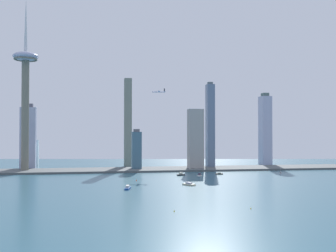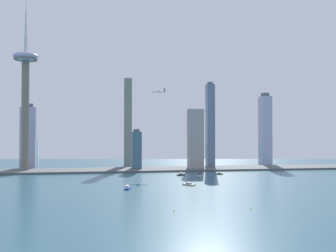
{
  "view_description": "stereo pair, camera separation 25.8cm",
  "coord_description": "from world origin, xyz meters",
  "views": [
    {
      "loc": [
        -96.58,
        -170.53,
        64.2
      ],
      "look_at": [
        17.46,
        497.72,
        77.53
      ],
      "focal_mm": 42.08,
      "sensor_mm": 36.0,
      "label": 1
    },
    {
      "loc": [
        -96.32,
        -170.57,
        64.2
      ],
      "look_at": [
        17.46,
        497.72,
        77.53
      ],
      "focal_mm": 42.08,
      "sensor_mm": 36.0,
      "label": 2
    }
  ],
  "objects": [
    {
      "name": "boat_0",
      "position": [
        186.08,
        418.36,
        1.3
      ],
      "size": [
        4.92,
        9.04,
        9.12
      ],
      "rotation": [
        0.0,
        0.0,
        1.25
      ],
      "color": "white",
      "rests_on": "ground"
    },
    {
      "name": "observation_tower",
      "position": [
        -222.35,
        520.62,
        151.74
      ],
      "size": [
        41.88,
        41.88,
        296.61
      ],
      "color": "slate",
      "rests_on": "ground"
    },
    {
      "name": "channel_buoy_1",
      "position": [
        29.57,
        148.75,
        0.77
      ],
      "size": [
        1.16,
        1.16,
        1.53
      ],
      "primitive_type": "cone",
      "color": "yellow",
      "rests_on": "ground"
    },
    {
      "name": "channel_buoy_0",
      "position": [
        -36.96,
        148.46,
        0.93
      ],
      "size": [
        1.07,
        1.07,
        1.86
      ],
      "primitive_type": "cone",
      "color": "yellow",
      "rests_on": "ground"
    },
    {
      "name": "skyscraper_2",
      "position": [
        104.38,
        538.87,
        78.94
      ],
      "size": [
        14.47,
        15.76,
        160.61
      ],
      "color": "slate",
      "rests_on": "ground"
    },
    {
      "name": "skyscraper_5",
      "position": [
        240.67,
        602.09,
        72.27
      ],
      "size": [
        20.05,
        26.1,
        148.96
      ],
      "color": "#A8ABCA",
      "rests_on": "ground"
    },
    {
      "name": "waterfront_pier",
      "position": [
        0.0,
        514.66,
        1.61
      ],
      "size": [
        729.41,
        79.16,
        3.21
      ],
      "primitive_type": "cube",
      "color": "#525859",
      "rests_on": "ground"
    },
    {
      "name": "channel_buoy_2",
      "position": [
        -48.77,
        365.37,
        1.23
      ],
      "size": [
        1.43,
        1.43,
        2.45
      ],
      "primitive_type": "cone",
      "color": "#E54C19",
      "rests_on": "ground"
    },
    {
      "name": "skyscraper_0",
      "position": [
        -34.98,
        519.74,
        34.7
      ],
      "size": [
        16.68,
        20.83,
        72.4
      ],
      "color": "#406479",
      "rests_on": "ground"
    },
    {
      "name": "airplane",
      "position": [
        6.13,
        527.67,
        139.86
      ],
      "size": [
        23.8,
        23.54,
        7.15
      ],
      "rotation": [
        0.0,
        0.0,
        2.94
      ],
      "color": "silver"
    },
    {
      "name": "boat_2",
      "position": [
        24.44,
        421.68,
        1.78
      ],
      "size": [
        12.79,
        8.99,
        11.08
      ],
      "rotation": [
        0.0,
        0.0,
        0.42
      ],
      "color": "#22292D",
      "rests_on": "ground"
    },
    {
      "name": "skyscraper_3",
      "position": [
        -222.49,
        600.18,
        26.39
      ],
      "size": [
        19.3,
        15.57,
        52.77
      ],
      "color": "#9DBBC4",
      "rests_on": "ground"
    },
    {
      "name": "boat_4",
      "position": [
        50.29,
        408.28,
        1.65
      ],
      "size": [
        6.92,
        7.76,
        4.63
      ],
      "rotation": [
        0.0,
        0.0,
        2.23
      ],
      "color": "white",
      "rests_on": "ground"
    },
    {
      "name": "skyscraper_6",
      "position": [
        -44.16,
        608.18,
        86.71
      ],
      "size": [
        14.38,
        18.67,
        173.41
      ],
      "color": "gray",
      "rests_on": "ground"
    },
    {
      "name": "boat_1",
      "position": [
        11.35,
        307.7,
        1.48
      ],
      "size": [
        14.73,
        18.11,
        3.96
      ],
      "rotation": [
        0.0,
        0.0,
        5.27
      ],
      "color": "beige",
      "rests_on": "ground"
    },
    {
      "name": "boat_5",
      "position": [
        87.59,
        427.68,
        1.3
      ],
      "size": [
        12.02,
        6.05,
        3.49
      ],
      "rotation": [
        0.0,
        0.0,
        6.08
      ],
      "color": "#232A28",
      "rests_on": "ground"
    },
    {
      "name": "skyscraper_4",
      "position": [
        -225.29,
        565.33,
        57.01
      ],
      "size": [
        27.35,
        12.07,
        118.15
      ],
      "color": "#97A1C1",
      "rests_on": "ground"
    },
    {
      "name": "skyscraper_1",
      "position": [
        69.71,
        512.4,
        54.01
      ],
      "size": [
        26.39,
        19.74,
        108.01
      ],
      "color": "#A09C99",
      "rests_on": "ground"
    },
    {
      "name": "boat_6",
      "position": [
        -65.91,
        286.93,
        1.65
      ],
      "size": [
        8.92,
        18.27,
        4.59
      ],
      "rotation": [
        0.0,
        0.0,
        1.35
      ],
      "color": "navy",
      "rests_on": "ground"
    }
  ]
}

